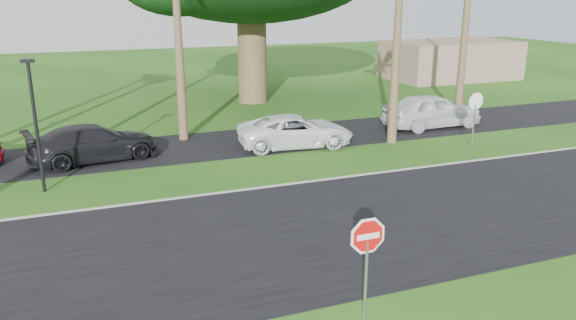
% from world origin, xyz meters
% --- Properties ---
extents(ground, '(120.00, 120.00, 0.00)m').
position_xyz_m(ground, '(0.00, 0.00, 0.00)').
color(ground, '#1A4812').
rests_on(ground, ground).
extents(road, '(120.00, 8.00, 0.02)m').
position_xyz_m(road, '(0.00, 2.00, 0.01)').
color(road, black).
rests_on(road, ground).
extents(parking_strip, '(120.00, 5.00, 0.02)m').
position_xyz_m(parking_strip, '(0.00, 12.50, 0.01)').
color(parking_strip, black).
rests_on(parking_strip, ground).
extents(curb, '(120.00, 0.12, 0.06)m').
position_xyz_m(curb, '(0.00, 6.05, 0.03)').
color(curb, gray).
rests_on(curb, ground).
extents(stop_sign_near, '(1.05, 0.07, 2.62)m').
position_xyz_m(stop_sign_near, '(0.50, -3.00, 1.77)').
color(stop_sign_near, gray).
rests_on(stop_sign_near, ground).
extents(stop_sign_far, '(1.05, 0.07, 2.62)m').
position_xyz_m(stop_sign_far, '(12.00, 8.00, 1.77)').
color(stop_sign_far, gray).
rests_on(stop_sign_far, ground).
extents(streetlight_right, '(0.45, 0.25, 4.64)m').
position_xyz_m(streetlight_right, '(-6.00, 8.50, 2.65)').
color(streetlight_right, black).
rests_on(streetlight_right, ground).
extents(building_far, '(10.00, 6.00, 3.00)m').
position_xyz_m(building_far, '(24.00, 26.00, 1.50)').
color(building_far, gray).
rests_on(building_far, ground).
extents(car_dark, '(5.57, 3.15, 1.52)m').
position_xyz_m(car_dark, '(-4.14, 11.76, 0.76)').
color(car_dark, black).
rests_on(car_dark, ground).
extents(car_minivan, '(5.43, 2.97, 1.44)m').
position_xyz_m(car_minivan, '(4.49, 10.85, 0.72)').
color(car_minivan, white).
rests_on(car_minivan, ground).
extents(car_pickup, '(5.23, 2.19, 1.77)m').
position_xyz_m(car_pickup, '(12.45, 11.82, 0.89)').
color(car_pickup, silver).
rests_on(car_pickup, ground).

